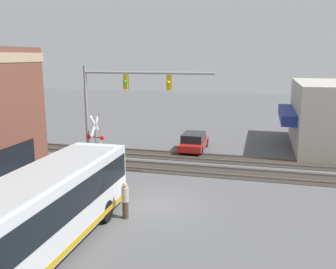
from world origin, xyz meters
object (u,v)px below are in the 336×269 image
(pedestrian_at_crossing, at_px, (101,156))
(pedestrian_near_bus, at_px, (125,200))
(parked_car_red, at_px, (194,142))
(city_bus, at_px, (28,219))
(crossing_signal, at_px, (96,137))

(pedestrian_at_crossing, xyz_separation_m, pedestrian_near_bus, (-6.53, -4.14, -0.07))
(parked_car_red, height_order, pedestrian_at_crossing, pedestrian_at_crossing)
(city_bus, relative_size, crossing_signal, 3.26)
(crossing_signal, xyz_separation_m, pedestrian_near_bus, (-6.10, -4.24, -1.42))
(parked_car_red, bearing_deg, pedestrian_near_bus, 176.83)
(pedestrian_near_bus, bearing_deg, parked_car_red, -3.17)
(city_bus, bearing_deg, pedestrian_at_crossing, 11.61)
(crossing_signal, relative_size, pedestrian_near_bus, 2.23)
(crossing_signal, height_order, pedestrian_near_bus, crossing_signal)
(crossing_signal, relative_size, pedestrian_at_crossing, 2.07)
(crossing_signal, bearing_deg, parked_car_red, -34.59)
(parked_car_red, bearing_deg, city_bus, 171.73)
(city_bus, relative_size, parked_car_red, 2.95)
(crossing_signal, relative_size, parked_car_red, 0.90)
(pedestrian_near_bus, bearing_deg, city_bus, 157.83)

